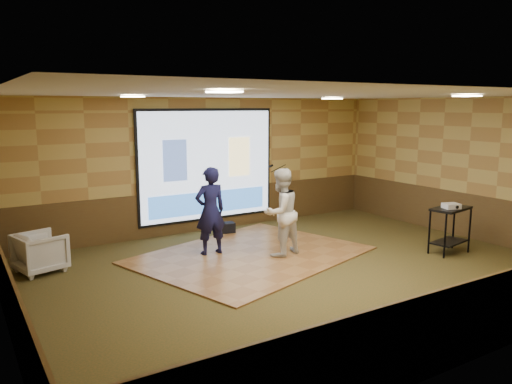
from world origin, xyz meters
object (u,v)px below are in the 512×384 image
mic_stand (283,202)px  dance_floor (251,255)px  av_table (450,222)px  banquet_chair (40,252)px  player_left (210,211)px  projector_screen (208,166)px  duffel_bag (225,228)px  projector (451,206)px  player_right (281,212)px

mic_stand → dance_floor: bearing=-123.3°
av_table → banquet_chair: av_table is taller
player_left → av_table: bearing=151.6°
projector_screen → mic_stand: size_ratio=2.29×
mic_stand → av_table: bearing=-58.8°
mic_stand → duffel_bag: (-1.73, -0.26, -0.37)m
dance_floor → banquet_chair: size_ratio=5.40×
duffel_bag → dance_floor: bearing=-102.2°
player_left → duffel_bag: size_ratio=4.21×
av_table → projector: 0.34m
projector → dance_floor: bearing=168.7°
dance_floor → duffel_bag: size_ratio=10.30×
projector → mic_stand: mic_stand is taller
dance_floor → banquet_chair: bearing=162.8°
projector_screen → dance_floor: size_ratio=0.81×
player_left → duffel_bag: 1.80m
projector → mic_stand: size_ratio=0.20×
player_right → projector: size_ratio=5.76×
player_right → projector: 3.24m
av_table → duffel_bag: av_table is taller
player_right → duffel_bag: player_right is taller
player_right → projector: (2.82, -1.59, 0.10)m
player_left → player_right: size_ratio=1.01×
projector_screen → av_table: size_ratio=3.69×
av_table → projector: size_ratio=3.15×
av_table → duffel_bag: 4.68m
dance_floor → mic_stand: 2.94m
player_left → projector: 4.56m
projector → mic_stand: 4.09m
av_table → projector_screen: bearing=127.4°
dance_floor → projector: size_ratio=14.28×
player_left → projector: player_left is taller
dance_floor → banquet_chair: (-3.55, 1.10, 0.33)m
player_right → player_left: bearing=-46.5°
projector → duffel_bag: size_ratio=0.72×
av_table → mic_stand: size_ratio=0.62×
projector_screen → dance_floor: bearing=-95.5°
dance_floor → projector: projector is taller
player_right → projector: player_right is taller
mic_stand → banquet_chair: mic_stand is taller
projector_screen → duffel_bag: (0.16, -0.51, -1.35)m
banquet_chair → player_left: bearing=-117.9°
projector_screen → player_right: 2.65m
projector → duffel_bag: 4.73m
projector → mic_stand: bearing=125.7°
player_right → projector: bearing=139.3°
player_left → av_table: 4.60m
player_right → projector_screen: bearing=-96.1°
dance_floor → duffel_bag: (0.38, 1.73, 0.11)m
dance_floor → av_table: (3.35, -1.85, 0.60)m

